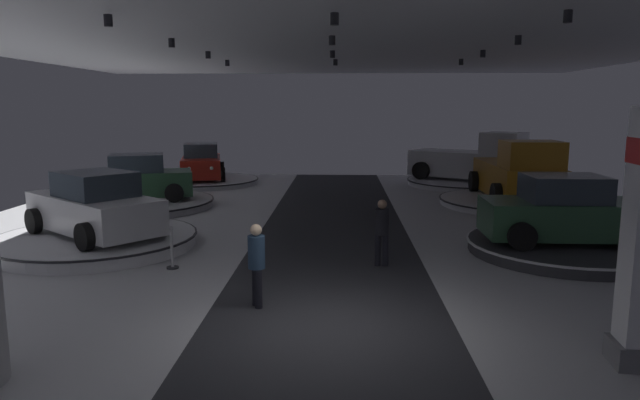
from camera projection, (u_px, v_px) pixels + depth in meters
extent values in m
cube|color=silver|center=(327.00, 329.00, 9.67)|extent=(24.00, 44.00, 0.05)
cube|color=#2D2D33|center=(327.00, 327.00, 9.66)|extent=(4.40, 44.00, 0.01)
cylinder|color=black|center=(108.00, 20.00, 10.62)|extent=(0.16, 0.16, 0.22)
cylinder|color=black|center=(172.00, 43.00, 14.33)|extent=(0.16, 0.16, 0.22)
cylinder|color=black|center=(208.00, 55.00, 17.66)|extent=(0.16, 0.16, 0.22)
cylinder|color=black|center=(227.00, 63.00, 20.89)|extent=(0.16, 0.16, 0.22)
cylinder|color=black|center=(335.00, 19.00, 10.43)|extent=(0.16, 0.16, 0.22)
cylinder|color=black|center=(332.00, 40.00, 13.80)|extent=(0.16, 0.16, 0.22)
cylinder|color=black|center=(332.00, 54.00, 17.42)|extent=(0.16, 0.16, 0.22)
cylinder|color=black|center=(336.00, 62.00, 20.60)|extent=(0.16, 0.16, 0.22)
cylinder|color=black|center=(568.00, 16.00, 10.14)|extent=(0.16, 0.16, 0.22)
cylinder|color=black|center=(518.00, 40.00, 13.74)|extent=(0.16, 0.16, 0.22)
cylinder|color=black|center=(483.00, 54.00, 17.27)|extent=(0.16, 0.16, 0.22)
cylinder|color=black|center=(461.00, 62.00, 20.44)|extent=(0.16, 0.16, 0.22)
cylinder|color=silver|center=(514.00, 202.00, 21.64)|extent=(5.57, 5.57, 0.26)
cylinder|color=black|center=(515.00, 199.00, 21.62)|extent=(5.68, 5.68, 0.05)
cube|color=#B77519|center=(516.00, 179.00, 21.50)|extent=(2.19, 5.34, 1.20)
cube|color=#B77519|center=(531.00, 155.00, 19.65)|extent=(1.93, 1.73, 1.00)
cube|color=#28333D|center=(527.00, 154.00, 20.15)|extent=(1.75, 0.11, 0.75)
cylinder|color=black|center=(565.00, 196.00, 19.66)|extent=(0.29, 0.84, 0.84)
cylinder|color=black|center=(496.00, 195.00, 19.79)|extent=(0.29, 0.84, 0.84)
cylinder|color=black|center=(531.00, 182.00, 23.31)|extent=(0.29, 0.84, 0.84)
cylinder|color=black|center=(474.00, 181.00, 23.44)|extent=(0.29, 0.84, 0.84)
cylinder|color=#B7B7BC|center=(135.00, 204.00, 21.20)|extent=(5.74, 5.74, 0.28)
cylinder|color=black|center=(135.00, 201.00, 21.18)|extent=(5.86, 5.86, 0.05)
cube|color=#2D5638|center=(134.00, 184.00, 21.07)|extent=(4.55, 3.01, 0.90)
cube|color=#2D3842|center=(137.00, 164.00, 20.99)|extent=(2.29, 2.07, 0.70)
cylinder|color=black|center=(90.00, 196.00, 19.78)|extent=(0.71, 0.42, 0.68)
cylinder|color=black|center=(96.00, 189.00, 21.68)|extent=(0.71, 0.42, 0.68)
cylinder|color=black|center=(174.00, 193.00, 20.55)|extent=(0.71, 0.42, 0.68)
cylinder|color=black|center=(173.00, 186.00, 22.45)|extent=(0.71, 0.42, 0.68)
sphere|color=white|center=(72.00, 184.00, 20.03)|extent=(0.18, 0.18, 0.18)
sphere|color=white|center=(76.00, 181.00, 20.97)|extent=(0.18, 0.18, 0.18)
cylinder|color=silver|center=(467.00, 182.00, 27.20)|extent=(5.57, 5.56, 0.27)
cylinder|color=black|center=(467.00, 180.00, 27.18)|extent=(5.68, 5.68, 0.05)
cube|color=silver|center=(467.00, 164.00, 27.05)|extent=(5.57, 4.70, 1.20)
cube|color=silver|center=(504.00, 143.00, 25.90)|extent=(2.47, 2.53, 1.00)
cube|color=#28333D|center=(493.00, 143.00, 26.19)|extent=(1.04, 1.49, 0.75)
cylinder|color=black|center=(514.00, 171.00, 26.97)|extent=(0.85, 0.70, 0.84)
cylinder|color=black|center=(497.00, 176.00, 25.09)|extent=(0.85, 0.70, 0.84)
cylinder|color=black|center=(441.00, 166.00, 29.12)|extent=(0.85, 0.70, 0.84)
cylinder|color=black|center=(421.00, 171.00, 27.25)|extent=(0.85, 0.70, 0.84)
cylinder|color=silver|center=(202.00, 181.00, 27.75)|extent=(5.40, 5.40, 0.25)
cylinder|color=black|center=(202.00, 179.00, 27.73)|extent=(5.51, 5.51, 0.05)
cube|color=maroon|center=(202.00, 166.00, 27.63)|extent=(2.67, 4.49, 0.90)
cube|color=#2D3842|center=(201.00, 151.00, 27.65)|extent=(1.93, 2.19, 0.70)
cylinder|color=black|center=(223.00, 175.00, 26.46)|extent=(0.36, 0.71, 0.68)
cylinder|color=black|center=(179.00, 176.00, 26.11)|extent=(0.36, 0.71, 0.68)
cylinder|color=black|center=(222.00, 168.00, 29.23)|extent=(0.36, 0.71, 0.68)
cylinder|color=black|center=(182.00, 169.00, 28.88)|extent=(0.36, 0.71, 0.68)
sphere|color=white|center=(212.00, 168.00, 25.70)|extent=(0.18, 0.18, 0.18)
sphere|color=white|center=(189.00, 169.00, 25.52)|extent=(0.18, 0.18, 0.18)
cylinder|color=#333338|center=(566.00, 248.00, 14.51)|extent=(4.88, 4.88, 0.31)
cylinder|color=white|center=(566.00, 243.00, 14.49)|extent=(4.98, 4.98, 0.05)
cube|color=#2D5638|center=(568.00, 218.00, 14.39)|extent=(4.23, 1.87, 0.90)
cube|color=#2D3842|center=(564.00, 189.00, 14.27)|extent=(1.93, 1.59, 0.70)
cylinder|color=black|center=(607.00, 221.00, 15.34)|extent=(0.68, 0.23, 0.68)
cylinder|color=black|center=(500.00, 220.00, 15.49)|extent=(0.68, 0.23, 0.68)
cylinder|color=black|center=(522.00, 237.00, 13.52)|extent=(0.68, 0.23, 0.68)
cylinder|color=silver|center=(96.00, 241.00, 15.14)|extent=(5.19, 5.19, 0.34)
cylinder|color=black|center=(96.00, 236.00, 15.12)|extent=(5.30, 5.30, 0.05)
cube|color=silver|center=(94.00, 212.00, 15.01)|extent=(4.39, 4.05, 0.90)
cube|color=#2D3842|center=(95.00, 185.00, 14.79)|extent=(2.46, 2.41, 0.70)
cylinder|color=black|center=(34.00, 221.00, 15.24)|extent=(0.67, 0.60, 0.68)
cylinder|color=black|center=(104.00, 211.00, 16.73)|extent=(0.67, 0.60, 0.68)
cylinder|color=black|center=(85.00, 237.00, 13.39)|extent=(0.67, 0.60, 0.68)
cylinder|color=black|center=(158.00, 224.00, 14.87)|extent=(0.67, 0.60, 0.68)
sphere|color=white|center=(42.00, 202.00, 15.96)|extent=(0.18, 0.18, 0.18)
sphere|color=white|center=(76.00, 198.00, 16.70)|extent=(0.18, 0.18, 0.18)
cylinder|color=black|center=(385.00, 250.00, 13.33)|extent=(0.14, 0.14, 0.80)
cylinder|color=black|center=(378.00, 249.00, 13.36)|extent=(0.14, 0.14, 0.80)
cylinder|color=black|center=(382.00, 222.00, 13.24)|extent=(0.32, 0.32, 0.62)
sphere|color=#99755B|center=(382.00, 204.00, 13.17)|extent=(0.22, 0.22, 0.22)
cylinder|color=black|center=(256.00, 285.00, 10.68)|extent=(0.14, 0.14, 0.80)
cylinder|color=black|center=(258.00, 288.00, 10.52)|extent=(0.14, 0.14, 0.80)
cylinder|color=#233851|center=(256.00, 252.00, 10.50)|extent=(0.32, 0.32, 0.62)
sphere|color=beige|center=(256.00, 230.00, 10.43)|extent=(0.22, 0.22, 0.22)
cylinder|color=#333338|center=(173.00, 268.00, 13.19)|extent=(0.28, 0.28, 0.04)
cylinder|color=#B2B2B7|center=(172.00, 248.00, 13.11)|extent=(0.07, 0.07, 0.96)
sphere|color=#B2B2B7|center=(171.00, 228.00, 13.04)|extent=(0.10, 0.10, 0.10)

